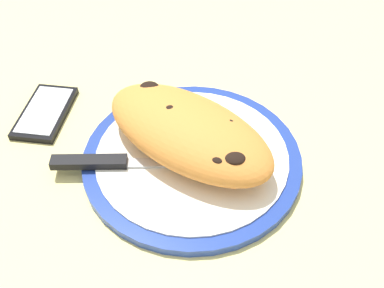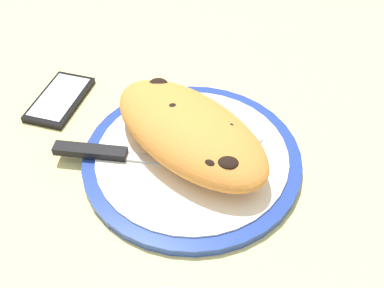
# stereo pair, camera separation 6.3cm
# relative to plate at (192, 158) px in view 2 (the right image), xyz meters

# --- Properties ---
(ground_plane) EXTENTS (1.50, 1.50, 0.03)m
(ground_plane) POSITION_rel_plate_xyz_m (0.00, 0.00, -0.02)
(ground_plane) COLOR #E5D684
(plate) EXTENTS (0.32, 0.32, 0.02)m
(plate) POSITION_rel_plate_xyz_m (0.00, 0.00, 0.00)
(plate) COLOR #233D99
(plate) RESTS_ON ground_plane
(calzone) EXTENTS (0.29, 0.20, 0.07)m
(calzone) POSITION_rel_plate_xyz_m (0.01, -0.01, 0.04)
(calzone) COLOR orange
(calzone) RESTS_ON plate
(fork) EXTENTS (0.16, 0.02, 0.00)m
(fork) POSITION_rel_plate_xyz_m (0.02, -0.07, 0.01)
(fork) COLOR silver
(fork) RESTS_ON plate
(knife) EXTENTS (0.23, 0.12, 0.01)m
(knife) POSITION_rel_plate_xyz_m (0.09, 0.07, 0.01)
(knife) COLOR silver
(knife) RESTS_ON plate
(smartphone) EXTENTS (0.10, 0.14, 0.01)m
(smartphone) POSITION_rel_plate_xyz_m (0.26, 0.01, -0.00)
(smartphone) COLOR black
(smartphone) RESTS_ON ground_plane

